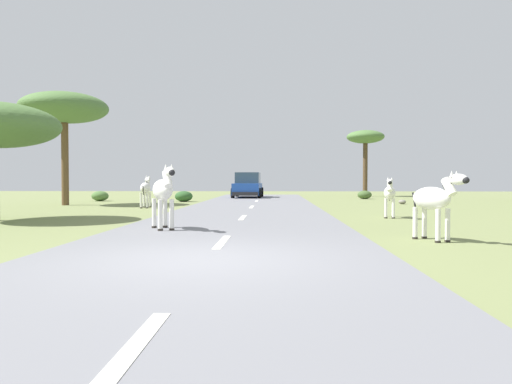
{
  "coord_description": "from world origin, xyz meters",
  "views": [
    {
      "loc": [
        1.17,
        -7.27,
        1.28
      ],
      "look_at": [
        0.36,
        13.31,
        0.75
      ],
      "focal_mm": 33.15,
      "sensor_mm": 36.0,
      "label": 1
    }
  ],
  "objects_px": {
    "tree_0": "(365,139)",
    "rock_0": "(437,199)",
    "zebra_1": "(390,194)",
    "bush_0": "(100,196)",
    "zebra_2": "(146,188)",
    "bush_3": "(184,196)",
    "rock_2": "(402,202)",
    "car_0": "(248,186)",
    "tree_5": "(64,109)",
    "bush_4": "(365,195)",
    "zebra_3": "(434,199)",
    "zebra_0": "(163,191)"
  },
  "relations": [
    {
      "from": "zebra_0",
      "to": "rock_2",
      "type": "distance_m",
      "value": 16.58
    },
    {
      "from": "zebra_2",
      "to": "bush_3",
      "type": "relative_size",
      "value": 1.53
    },
    {
      "from": "zebra_1",
      "to": "zebra_2",
      "type": "relative_size",
      "value": 0.9
    },
    {
      "from": "bush_4",
      "to": "rock_0",
      "type": "relative_size",
      "value": 1.06
    },
    {
      "from": "zebra_2",
      "to": "car_0",
      "type": "height_order",
      "value": "car_0"
    },
    {
      "from": "zebra_2",
      "to": "rock_0",
      "type": "height_order",
      "value": "zebra_2"
    },
    {
      "from": "bush_4",
      "to": "zebra_1",
      "type": "bearing_deg",
      "value": -97.77
    },
    {
      "from": "bush_3",
      "to": "rock_0",
      "type": "xyz_separation_m",
      "value": [
        14.21,
        -1.13,
        -0.09
      ]
    },
    {
      "from": "zebra_2",
      "to": "zebra_1",
      "type": "bearing_deg",
      "value": -33.42
    },
    {
      "from": "zebra_3",
      "to": "bush_4",
      "type": "distance_m",
      "value": 21.86
    },
    {
      "from": "tree_0",
      "to": "rock_0",
      "type": "distance_m",
      "value": 11.08
    },
    {
      "from": "zebra_0",
      "to": "zebra_1",
      "type": "xyz_separation_m",
      "value": [
        6.61,
        4.41,
        -0.19
      ]
    },
    {
      "from": "tree_5",
      "to": "bush_0",
      "type": "xyz_separation_m",
      "value": [
        0.06,
        4.59,
        -4.54
      ]
    },
    {
      "from": "zebra_2",
      "to": "bush_4",
      "type": "bearing_deg",
      "value": 36.37
    },
    {
      "from": "tree_0",
      "to": "bush_4",
      "type": "distance_m",
      "value": 6.26
    },
    {
      "from": "bush_0",
      "to": "bush_3",
      "type": "bearing_deg",
      "value": -6.79
    },
    {
      "from": "zebra_0",
      "to": "bush_4",
      "type": "distance_m",
      "value": 21.93
    },
    {
      "from": "bush_0",
      "to": "bush_4",
      "type": "distance_m",
      "value": 16.91
    },
    {
      "from": "car_0",
      "to": "rock_2",
      "type": "bearing_deg",
      "value": 139.23
    },
    {
      "from": "zebra_3",
      "to": "tree_5",
      "type": "distance_m",
      "value": 19.7
    },
    {
      "from": "car_0",
      "to": "tree_5",
      "type": "height_order",
      "value": "tree_5"
    },
    {
      "from": "zebra_0",
      "to": "bush_4",
      "type": "xyz_separation_m",
      "value": [
        8.75,
        20.1,
        -0.73
      ]
    },
    {
      "from": "bush_3",
      "to": "rock_2",
      "type": "xyz_separation_m",
      "value": [
        12.04,
        -2.21,
        -0.2
      ]
    },
    {
      "from": "rock_2",
      "to": "zebra_3",
      "type": "bearing_deg",
      "value": -102.64
    },
    {
      "from": "tree_5",
      "to": "rock_0",
      "type": "relative_size",
      "value": 6.4
    },
    {
      "from": "car_0",
      "to": "bush_4",
      "type": "bearing_deg",
      "value": 172.0
    },
    {
      "from": "zebra_3",
      "to": "bush_3",
      "type": "relative_size",
      "value": 1.41
    },
    {
      "from": "rock_2",
      "to": "car_0",
      "type": "bearing_deg",
      "value": 137.55
    },
    {
      "from": "car_0",
      "to": "bush_3",
      "type": "height_order",
      "value": "car_0"
    },
    {
      "from": "car_0",
      "to": "rock_2",
      "type": "height_order",
      "value": "car_0"
    },
    {
      "from": "bush_4",
      "to": "rock_2",
      "type": "height_order",
      "value": "bush_4"
    },
    {
      "from": "zebra_2",
      "to": "rock_2",
      "type": "distance_m",
      "value": 13.21
    },
    {
      "from": "zebra_3",
      "to": "car_0",
      "type": "distance_m",
      "value": 23.61
    },
    {
      "from": "car_0",
      "to": "tree_0",
      "type": "xyz_separation_m",
      "value": [
        8.78,
        3.28,
        3.55
      ]
    },
    {
      "from": "zebra_3",
      "to": "rock_2",
      "type": "xyz_separation_m",
      "value": [
        3.4,
        15.16,
        -0.76
      ]
    },
    {
      "from": "rock_0",
      "to": "rock_2",
      "type": "height_order",
      "value": "rock_0"
    },
    {
      "from": "bush_3",
      "to": "bush_4",
      "type": "xyz_separation_m",
      "value": [
        11.3,
        4.32,
        -0.03
      ]
    },
    {
      "from": "zebra_2",
      "to": "bush_3",
      "type": "distance_m",
      "value": 6.08
    },
    {
      "from": "car_0",
      "to": "bush_3",
      "type": "relative_size",
      "value": 4.23
    },
    {
      "from": "bush_0",
      "to": "zebra_3",
      "type": "bearing_deg",
      "value": -52.45
    },
    {
      "from": "zebra_3",
      "to": "bush_0",
      "type": "xyz_separation_m",
      "value": [
        -13.83,
        17.99,
        -0.57
      ]
    },
    {
      "from": "zebra_1",
      "to": "zebra_2",
      "type": "bearing_deg",
      "value": -15.8
    },
    {
      "from": "zebra_0",
      "to": "car_0",
      "type": "relative_size",
      "value": 0.37
    },
    {
      "from": "zebra_0",
      "to": "tree_5",
      "type": "xyz_separation_m",
      "value": [
        -7.8,
        11.81,
        3.84
      ]
    },
    {
      "from": "zebra_3",
      "to": "tree_0",
      "type": "height_order",
      "value": "tree_0"
    },
    {
      "from": "zebra_1",
      "to": "bush_0",
      "type": "relative_size",
      "value": 1.42
    },
    {
      "from": "rock_0",
      "to": "bush_3",
      "type": "bearing_deg",
      "value": 175.47
    },
    {
      "from": "tree_5",
      "to": "rock_2",
      "type": "distance_m",
      "value": 18.01
    },
    {
      "from": "zebra_2",
      "to": "tree_0",
      "type": "distance_m",
      "value": 20.0
    },
    {
      "from": "zebra_2",
      "to": "tree_0",
      "type": "height_order",
      "value": "tree_0"
    }
  ]
}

